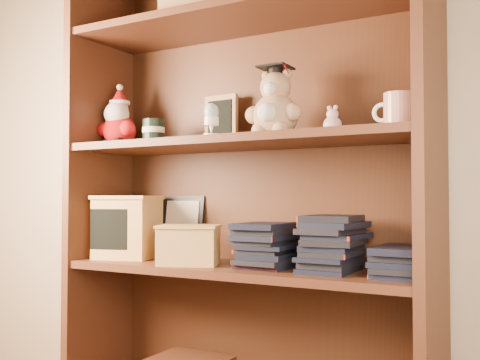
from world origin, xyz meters
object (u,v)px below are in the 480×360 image
object	(u,v)px
grad_teddy_bear	(275,109)
treats_box	(128,226)
teacher_mug	(398,111)
bookcase	(247,193)

from	to	relation	value
grad_teddy_bear	treats_box	size ratio (longest dim) A/B	0.90
teacher_mug	treats_box	world-z (taller)	teacher_mug
grad_teddy_bear	teacher_mug	distance (m)	0.37
treats_box	bookcase	bearing A→B (deg)	6.46
grad_teddy_bear	treats_box	world-z (taller)	grad_teddy_bear
teacher_mug	treats_box	size ratio (longest dim) A/B	0.46
bookcase	grad_teddy_bear	size ratio (longest dim) A/B	7.14
bookcase	teacher_mug	size ratio (longest dim) A/B	13.94
bookcase	treats_box	world-z (taller)	bookcase
grad_teddy_bear	bookcase	bearing A→B (deg)	155.84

